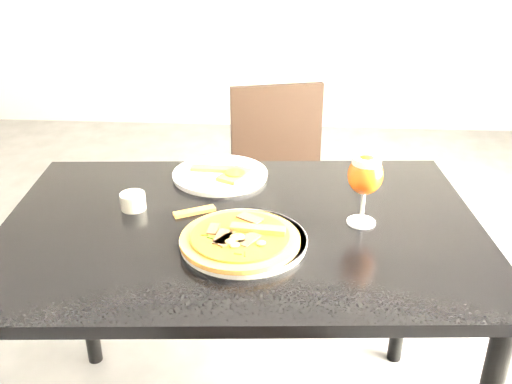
# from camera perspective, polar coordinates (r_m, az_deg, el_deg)

# --- Properties ---
(dining_table) EXTENTS (1.26, 0.89, 0.75)m
(dining_table) POSITION_cam_1_polar(r_m,az_deg,el_deg) (1.48, -1.45, -6.16)
(dining_table) COLOR black
(dining_table) RESTS_ON ground
(chair_far) EXTENTS (0.48, 0.48, 0.85)m
(chair_far) POSITION_cam_1_polar(r_m,az_deg,el_deg) (2.29, 2.64, 0.67)
(chair_far) COLOR black
(chair_far) RESTS_ON ground
(plate_main) EXTENTS (0.32, 0.32, 0.02)m
(plate_main) POSITION_cam_1_polar(r_m,az_deg,el_deg) (1.34, -1.26, -4.92)
(plate_main) COLOR white
(plate_main) RESTS_ON dining_table
(pizza) EXTENTS (0.28, 0.28, 0.03)m
(pizza) POSITION_cam_1_polar(r_m,az_deg,el_deg) (1.32, -1.55, -4.62)
(pizza) COLOR #935623
(pizza) RESTS_ON plate_main
(plate_second) EXTENTS (0.33, 0.33, 0.01)m
(plate_second) POSITION_cam_1_polar(r_m,az_deg,el_deg) (1.68, -3.60, 1.74)
(plate_second) COLOR white
(plate_second) RESTS_ON dining_table
(crust_scraps) EXTENTS (0.19, 0.12, 0.01)m
(crust_scraps) POSITION_cam_1_polar(r_m,az_deg,el_deg) (1.66, -2.89, 1.94)
(crust_scraps) COLOR #935623
(crust_scraps) RESTS_ON plate_second
(loose_crust) EXTENTS (0.11, 0.07, 0.01)m
(loose_crust) POSITION_cam_1_polar(r_m,az_deg,el_deg) (1.49, -6.17, -1.94)
(loose_crust) COLOR #935623
(loose_crust) RESTS_ON dining_table
(sauce_cup) EXTENTS (0.07, 0.07, 0.04)m
(sauce_cup) POSITION_cam_1_polar(r_m,az_deg,el_deg) (1.52, -12.21, -0.83)
(sauce_cup) COLOR beige
(sauce_cup) RESTS_ON dining_table
(beer_glass) EXTENTS (0.09, 0.09, 0.18)m
(beer_glass) POSITION_cam_1_polar(r_m,az_deg,el_deg) (1.40, 10.88, 1.65)
(beer_glass) COLOR silver
(beer_glass) RESTS_ON dining_table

